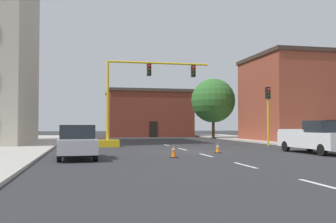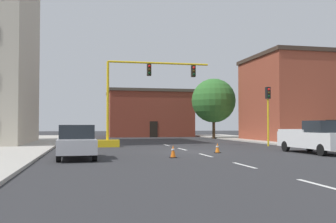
{
  "view_description": "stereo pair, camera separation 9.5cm",
  "coord_description": "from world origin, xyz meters",
  "views": [
    {
      "loc": [
        -6.73,
        -23.95,
        1.76
      ],
      "look_at": [
        -0.29,
        6.0,
        2.8
      ],
      "focal_mm": 40.86,
      "sensor_mm": 36.0,
      "label": 1
    },
    {
      "loc": [
        -6.64,
        -23.97,
        1.76
      ],
      "look_at": [
        -0.29,
        6.0,
        2.8
      ],
      "focal_mm": 40.86,
      "sensor_mm": 36.0,
      "label": 2
    }
  ],
  "objects": [
    {
      "name": "building_brick_center",
      "position": [
        2.32,
        32.39,
        3.4
      ],
      "size": [
        12.21,
        9.25,
        6.77
      ],
      "color": "brown",
      "rests_on": "ground_plane"
    },
    {
      "name": "traffic_signal_gantry",
      "position": [
        -3.89,
        6.41,
        2.25
      ],
      "size": [
        9.15,
        1.2,
        6.83
      ],
      "color": "yellow",
      "rests_on": "ground_plane"
    },
    {
      "name": "traffic_light_pole_right",
      "position": [
        7.72,
        4.62,
        3.53
      ],
      "size": [
        0.32,
        0.47,
        4.8
      ],
      "color": "yellow",
      "rests_on": "ground_plane"
    },
    {
      "name": "lane_stripe_seg_1",
      "position": [
        0.0,
        -8.5,
        0.0
      ],
      "size": [
        0.16,
        2.4,
        0.01
      ],
      "primitive_type": "cube",
      "color": "silver",
      "rests_on": "ground_plane"
    },
    {
      "name": "sidewalk_right",
      "position": [
        12.04,
        8.0,
        0.07
      ],
      "size": [
        6.0,
        56.0,
        0.14
      ],
      "primitive_type": "cube",
      "color": "#B2ADA3",
      "rests_on": "ground_plane"
    },
    {
      "name": "lane_stripe_seg_0",
      "position": [
        0.0,
        -14.0,
        0.0
      ],
      "size": [
        0.16,
        2.4,
        0.01
      ],
      "primitive_type": "cube",
      "color": "silver",
      "rests_on": "ground_plane"
    },
    {
      "name": "building_row_right",
      "position": [
        16.0,
        13.18,
        4.57
      ],
      "size": [
        10.88,
        10.09,
        9.11
      ],
      "color": "brown",
      "rests_on": "ground_plane"
    },
    {
      "name": "sidewalk_left",
      "position": [
        -12.04,
        8.0,
        0.07
      ],
      "size": [
        6.0,
        56.0,
        0.14
      ],
      "primitive_type": "cube",
      "color": "#B2ADA3",
      "rests_on": "ground_plane"
    },
    {
      "name": "pickup_truck_white",
      "position": [
        6.98,
        -3.1,
        0.97
      ],
      "size": [
        2.23,
        5.48,
        1.99
      ],
      "color": "white",
      "rests_on": "ground_plane"
    },
    {
      "name": "traffic_cone_roadside_b",
      "position": [
        -2.19,
        -4.25,
        0.34
      ],
      "size": [
        0.36,
        0.36,
        0.69
      ],
      "color": "black",
      "rests_on": "ground_plane"
    },
    {
      "name": "tree_right_far",
      "position": [
        8.82,
        21.46,
        4.75
      ],
      "size": [
        5.5,
        5.5,
        7.5
      ],
      "color": "#4C3823",
      "rests_on": "ground_plane"
    },
    {
      "name": "sedan_silver_near_left",
      "position": [
        -7.17,
        -3.83,
        0.89
      ],
      "size": [
        2.02,
        4.57,
        1.74
      ],
      "color": "#B7B7BC",
      "rests_on": "ground_plane"
    },
    {
      "name": "lane_stripe_seg_2",
      "position": [
        0.0,
        -3.0,
        0.0
      ],
      "size": [
        0.16,
        2.4,
        0.01
      ],
      "primitive_type": "cube",
      "color": "silver",
      "rests_on": "ground_plane"
    },
    {
      "name": "lane_stripe_seg_3",
      "position": [
        0.0,
        2.5,
        0.0
      ],
      "size": [
        0.16,
        2.4,
        0.01
      ],
      "primitive_type": "cube",
      "color": "silver",
      "rests_on": "ground_plane"
    },
    {
      "name": "ground_plane",
      "position": [
        0.0,
        0.0,
        0.0
      ],
      "size": [
        160.0,
        160.0,
        0.0
      ],
      "primitive_type": "plane",
      "color": "#2D2D30"
    },
    {
      "name": "traffic_cone_roadside_a",
      "position": [
        1.26,
        -1.45,
        0.3
      ],
      "size": [
        0.36,
        0.36,
        0.62
      ],
      "color": "black",
      "rests_on": "ground_plane"
    },
    {
      "name": "lane_stripe_seg_4",
      "position": [
        0.0,
        8.0,
        0.0
      ],
      "size": [
        0.16,
        2.4,
        0.01
      ],
      "primitive_type": "cube",
      "color": "silver",
      "rests_on": "ground_plane"
    }
  ]
}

